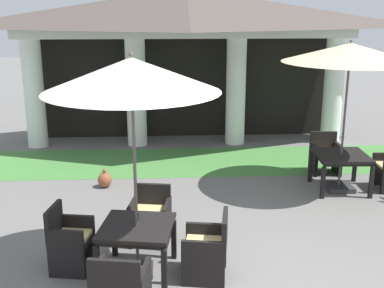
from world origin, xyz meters
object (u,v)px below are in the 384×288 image
object	(u,v)px
patio_table_near_foreground	(137,231)
patio_chair_near_foreground_south	(120,285)
patio_table_mid_left	(341,159)
patio_chair_mid_left_north	(325,154)
terracotta_urn	(105,180)
patio_umbrella_near_foreground	(132,76)
patio_chair_near_foreground_east	(208,248)
patio_chair_near_foreground_west	(69,240)
patio_chair_near_foreground_north	(150,216)
patio_umbrella_mid_left	(350,54)

from	to	relation	value
patio_table_near_foreground	patio_chair_near_foreground_south	xyz separation A→B (m)	(-0.15, -0.94, -0.22)
patio_table_near_foreground	patio_table_mid_left	size ratio (longest dim) A/B	1.05
patio_chair_mid_left_north	terracotta_urn	size ratio (longest dim) A/B	2.26
patio_umbrella_near_foreground	patio_chair_near_foreground_east	distance (m)	2.46
patio_chair_near_foreground_west	patio_chair_near_foreground_north	distance (m)	1.34
patio_table_near_foreground	patio_umbrella_near_foreground	distance (m)	2.07
patio_chair_near_foreground_north	patio_table_mid_left	bearing A→B (deg)	-142.41
patio_table_near_foreground	patio_chair_near_foreground_south	world-z (taller)	patio_chair_near_foreground_south
patio_chair_mid_left_north	patio_chair_near_foreground_west	bearing A→B (deg)	40.33
patio_chair_near_foreground_west	patio_chair_near_foreground_south	xyz separation A→B (m)	(0.78, -1.09, -0.04)
patio_umbrella_near_foreground	terracotta_urn	bearing A→B (deg)	103.96
patio_table_near_foreground	patio_chair_near_foreground_east	bearing A→B (deg)	-9.22
patio_table_mid_left	terracotta_urn	world-z (taller)	patio_table_mid_left
patio_chair_near_foreground_north	terracotta_urn	bearing A→B (deg)	-58.47
patio_table_near_foreground	patio_umbrella_mid_left	world-z (taller)	patio_umbrella_mid_left
patio_chair_near_foreground_west	terracotta_urn	world-z (taller)	patio_chair_near_foreground_west
patio_chair_near_foreground_east	patio_table_mid_left	size ratio (longest dim) A/B	0.89
patio_chair_near_foreground_east	patio_table_mid_left	world-z (taller)	patio_chair_near_foreground_east
patio_chair_near_foreground_north	patio_table_near_foreground	bearing A→B (deg)	90.00
terracotta_urn	patio_umbrella_mid_left	bearing A→B (deg)	-4.89
patio_chair_near_foreground_east	patio_chair_near_foreground_south	xyz separation A→B (m)	(-1.09, -0.78, -0.02)
patio_chair_near_foreground_north	terracotta_urn	xyz separation A→B (m)	(-0.97, 2.37, -0.25)
patio_chair_near_foreground_west	patio_umbrella_mid_left	size ratio (longest dim) A/B	0.32
patio_chair_near_foreground_south	patio_umbrella_mid_left	bearing A→B (deg)	53.36
patio_chair_near_foreground_west	patio_chair_near_foreground_north	bearing A→B (deg)	134.96
patio_table_near_foreground	patio_chair_near_foreground_west	world-z (taller)	patio_chair_near_foreground_west
patio_table_near_foreground	patio_chair_near_foreground_north	distance (m)	0.96
patio_table_mid_left	terracotta_urn	distance (m)	4.67
patio_umbrella_near_foreground	patio_chair_near_foreground_south	bearing A→B (deg)	-99.22
patio_chair_near_foreground_east	terracotta_urn	world-z (taller)	patio_chair_near_foreground_east
patio_chair_near_foreground_south	terracotta_urn	distance (m)	4.29
patio_table_mid_left	patio_table_near_foreground	bearing A→B (deg)	-142.65
patio_table_near_foreground	terracotta_urn	bearing A→B (deg)	103.96
patio_umbrella_near_foreground	patio_chair_near_foreground_east	size ratio (longest dim) A/B	3.28
patio_chair_near_foreground_north	patio_table_mid_left	distance (m)	4.16
patio_chair_near_foreground_north	patio_chair_near_foreground_east	bearing A→B (deg)	135.20
patio_table_near_foreground	patio_table_mid_left	distance (m)	4.79
patio_chair_mid_left_north	patio_table_near_foreground	bearing A→B (deg)	47.63
patio_chair_near_foreground_north	patio_umbrella_mid_left	size ratio (longest dim) A/B	0.29
patio_table_near_foreground	terracotta_urn	size ratio (longest dim) A/B	2.80
patio_chair_near_foreground_east	patio_chair_mid_left_north	bearing A→B (deg)	-26.28
patio_umbrella_near_foreground	patio_chair_near_foreground_south	xyz separation A→B (m)	(-0.15, -0.94, -2.29)
patio_chair_near_foreground_north	patio_umbrella_near_foreground	bearing A→B (deg)	90.00
patio_table_mid_left	patio_chair_near_foreground_north	bearing A→B (deg)	-151.63
patio_chair_near_foreground_east	patio_chair_near_foreground_north	bearing A→B (deg)	45.20
patio_umbrella_near_foreground	patio_table_mid_left	world-z (taller)	patio_umbrella_near_foreground
patio_table_near_foreground	patio_chair_mid_left_north	distance (m)	5.49
patio_chair_near_foreground_north	patio_chair_near_foreground_east	xyz separation A→B (m)	(0.79, -1.08, 0.00)
patio_umbrella_mid_left	patio_chair_mid_left_north	world-z (taller)	patio_umbrella_mid_left
patio_chair_near_foreground_west	patio_chair_mid_left_north	xyz separation A→B (m)	(4.77, 3.77, -0.01)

